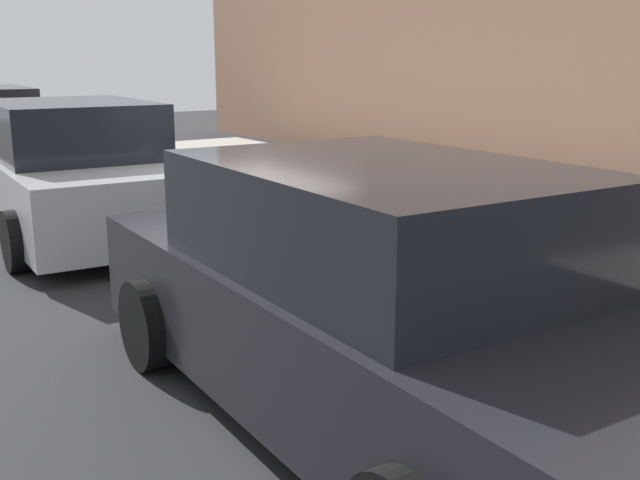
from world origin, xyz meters
TOP-DOWN VIEW (x-y plane):
  - ground_plane at (0.00, 0.00)m, footprint 40.00×40.00m
  - sidewalk_curb at (0.00, -2.50)m, footprint 18.00×5.00m
  - suitcase_maroon_0 at (-4.19, -0.58)m, footprint 0.38×0.20m
  - suitcase_navy_1 at (-3.73, -0.46)m, footprint 0.44×0.27m
  - suitcase_silver_2 at (-3.23, -0.49)m, footprint 0.44×0.27m
  - suitcase_teal_3 at (-2.76, -0.56)m, footprint 0.40×0.23m
  - suitcase_black_4 at (-2.32, -0.45)m, footprint 0.37×0.25m
  - suitcase_olive_5 at (-1.85, -0.52)m, footprint 0.46×0.26m
  - fire_hydrant at (-0.88, -0.50)m, footprint 0.39×0.21m
  - bollard_post at (-0.31, -0.35)m, footprint 0.14×0.14m
  - parked_car_charcoal_0 at (-4.80, 1.44)m, footprint 4.78×2.23m
  - parked_car_silver_1 at (1.16, 1.44)m, footprint 4.70×2.31m

SIDE VIEW (x-z plane):
  - ground_plane at x=0.00m, z-range 0.00..0.00m
  - sidewalk_curb at x=0.00m, z-range 0.00..0.14m
  - suitcase_silver_2 at x=-3.23m, z-range 0.11..0.68m
  - suitcase_maroon_0 at x=-4.19m, z-range 0.11..0.70m
  - suitcase_teal_3 at x=-2.76m, z-range 0.01..0.87m
  - suitcase_black_4 at x=-2.32m, z-range 0.11..0.79m
  - suitcase_olive_5 at x=-1.85m, z-range 0.11..0.88m
  - fire_hydrant at x=-0.88m, z-range 0.16..0.88m
  - bollard_post at x=-0.31m, z-range 0.14..0.91m
  - suitcase_navy_1 at x=-3.73m, z-range 0.00..1.06m
  - parked_car_charcoal_0 at x=-4.80m, z-range -0.04..1.51m
  - parked_car_silver_1 at x=1.16m, z-range -0.05..1.57m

